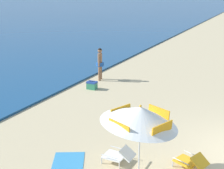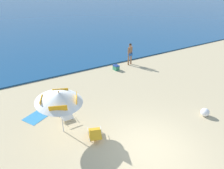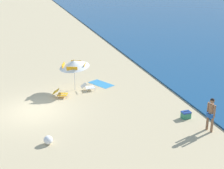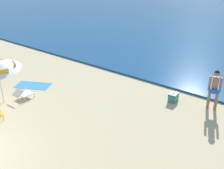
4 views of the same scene
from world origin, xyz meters
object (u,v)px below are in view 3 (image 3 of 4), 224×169
object	(u,v)px
lounge_chair_under_umbrella	(60,93)
beach_ball	(48,140)
cooler_box	(186,115)
person_standing_near_shore	(211,112)
lounge_chair_beside_umbrella	(88,87)
beach_towel	(101,84)
beach_umbrella_striped_main	(74,64)

from	to	relation	value
lounge_chair_under_umbrella	beach_ball	world-z (taller)	lounge_chair_under_umbrella
cooler_box	beach_ball	size ratio (longest dim) A/B	1.18
person_standing_near_shore	lounge_chair_beside_umbrella	bearing A→B (deg)	-147.88
lounge_chair_under_umbrella	beach_towel	world-z (taller)	lounge_chair_under_umbrella
cooler_box	beach_ball	world-z (taller)	beach_ball
beach_umbrella_striped_main	cooler_box	world-z (taller)	beach_umbrella_striped_main
lounge_chair_under_umbrella	person_standing_near_shore	world-z (taller)	person_standing_near_shore
lounge_chair_beside_umbrella	cooler_box	xyz separation A→B (m)	(5.67, 4.17, -0.07)
beach_umbrella_striped_main	beach_towel	distance (m)	2.72
person_standing_near_shore	beach_towel	distance (m)	8.96
lounge_chair_beside_umbrella	person_standing_near_shore	distance (m)	8.66
person_standing_near_shore	beach_ball	size ratio (longest dim) A/B	4.17
lounge_chair_under_umbrella	beach_umbrella_striped_main	bearing A→B (deg)	131.11
beach_ball	person_standing_near_shore	bearing A→B (deg)	81.53
lounge_chair_beside_umbrella	cooler_box	size ratio (longest dim) A/B	1.79
cooler_box	beach_umbrella_striped_main	bearing A→B (deg)	-140.89
lounge_chair_beside_umbrella	beach_umbrella_striped_main	bearing A→B (deg)	-118.49
beach_umbrella_striped_main	lounge_chair_under_umbrella	bearing A→B (deg)	-48.89
lounge_chair_beside_umbrella	person_standing_near_shore	bearing A→B (deg)	32.12
lounge_chair_beside_umbrella	beach_towel	size ratio (longest dim) A/B	0.51
beach_ball	beach_towel	xyz separation A→B (m)	(-7.03, 4.63, -0.21)
beach_umbrella_striped_main	lounge_chair_beside_umbrella	distance (m)	1.79
beach_ball	beach_towel	world-z (taller)	beach_ball
lounge_chair_beside_umbrella	cooler_box	bearing A→B (deg)	36.33
person_standing_near_shore	beach_towel	bearing A→B (deg)	-157.53
lounge_chair_under_umbrella	lounge_chair_beside_umbrella	world-z (taller)	same
beach_umbrella_striped_main	cooler_box	size ratio (longest dim) A/B	5.22
cooler_box	beach_ball	bearing A→B (deg)	-86.70
lounge_chair_beside_umbrella	beach_ball	size ratio (longest dim) A/B	2.11
beach_umbrella_striped_main	lounge_chair_beside_umbrella	bearing A→B (deg)	61.51
cooler_box	beach_towel	size ratio (longest dim) A/B	0.28
lounge_chair_under_umbrella	cooler_box	bearing A→B (deg)	50.31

